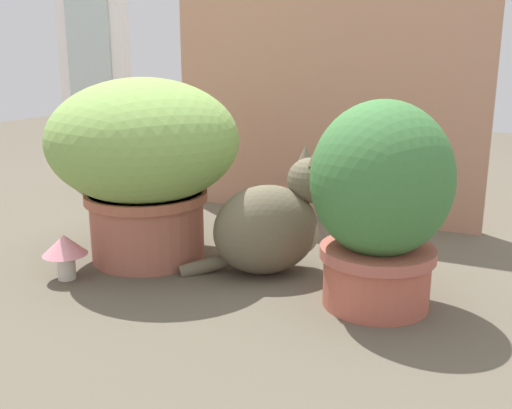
{
  "coord_description": "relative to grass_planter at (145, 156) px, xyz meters",
  "views": [
    {
      "loc": [
        0.66,
        -1.22,
        0.53
      ],
      "look_at": [
        0.08,
        0.0,
        0.18
      ],
      "focal_mm": 41.92,
      "sensor_mm": 36.0,
      "label": 1
    }
  ],
  "objects": [
    {
      "name": "leafy_planter",
      "position": [
        0.61,
        -0.04,
        -0.04
      ],
      "size": [
        0.29,
        0.29,
        0.44
      ],
      "color": "#B95D4A",
      "rests_on": "ground"
    },
    {
      "name": "mushroom_ornament_pink",
      "position": [
        -0.09,
        -0.21,
        -0.19
      ],
      "size": [
        0.11,
        0.11,
        0.11
      ],
      "color": "silver",
      "rests_on": "ground"
    },
    {
      "name": "cardboard_backdrop",
      "position": [
        0.26,
        0.59,
        0.21
      ],
      "size": [
        1.02,
        0.03,
        0.96
      ],
      "primitive_type": "cube",
      "color": "tan",
      "rests_on": "ground"
    },
    {
      "name": "cat",
      "position": [
        0.34,
        0.04,
        -0.15
      ],
      "size": [
        0.35,
        0.3,
        0.32
      ],
      "color": "#665E49",
      "rests_on": "ground"
    },
    {
      "name": "grass_planter",
      "position": [
        0.0,
        0.0,
        0.0
      ],
      "size": [
        0.48,
        0.48,
        0.47
      ],
      "color": "#AC624F",
      "rests_on": "ground"
    },
    {
      "name": "window_panel_white",
      "position": [
        -0.66,
        0.6,
        0.2
      ],
      "size": [
        0.31,
        0.05,
        0.94
      ],
      "color": "white",
      "rests_on": "ground"
    },
    {
      "name": "ground_plane",
      "position": [
        0.24,
        -0.0,
        -0.27
      ],
      "size": [
        6.0,
        6.0,
        0.0
      ],
      "primitive_type": "plane",
      "color": "brown"
    }
  ]
}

